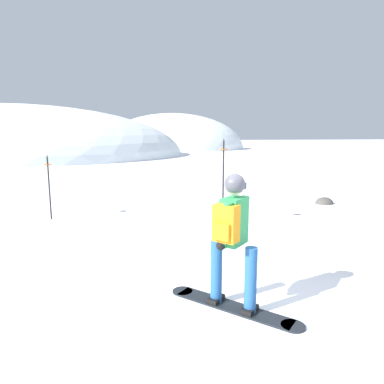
{
  "coord_description": "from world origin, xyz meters",
  "views": [
    {
      "loc": [
        -2.17,
        -3.7,
        2.16
      ],
      "look_at": [
        -0.22,
        3.02,
        1.0
      ],
      "focal_mm": 31.89,
      "sensor_mm": 36.0,
      "label": 1
    }
  ],
  "objects_px": {
    "snowboarder_main": "(232,239)",
    "piste_marker_far": "(49,182)",
    "rock_dark": "(324,204)",
    "piste_marker_near": "(223,177)"
  },
  "relations": [
    {
      "from": "snowboarder_main",
      "to": "piste_marker_near",
      "type": "xyz_separation_m",
      "value": [
        1.34,
        3.76,
        0.28
      ]
    },
    {
      "from": "snowboarder_main",
      "to": "piste_marker_near",
      "type": "distance_m",
      "value": 4.0
    },
    {
      "from": "snowboarder_main",
      "to": "piste_marker_near",
      "type": "relative_size",
      "value": 0.81
    },
    {
      "from": "piste_marker_far",
      "to": "rock_dark",
      "type": "relative_size",
      "value": 2.87
    },
    {
      "from": "snowboarder_main",
      "to": "rock_dark",
      "type": "distance_m",
      "value": 7.77
    },
    {
      "from": "piste_marker_near",
      "to": "piste_marker_far",
      "type": "relative_size",
      "value": 1.24
    },
    {
      "from": "snowboarder_main",
      "to": "rock_dark",
      "type": "xyz_separation_m",
      "value": [
        5.49,
        5.43,
        -0.92
      ]
    },
    {
      "from": "rock_dark",
      "to": "piste_marker_far",
      "type": "bearing_deg",
      "value": 178.39
    },
    {
      "from": "piste_marker_near",
      "to": "piste_marker_far",
      "type": "bearing_deg",
      "value": 154.89
    },
    {
      "from": "snowboarder_main",
      "to": "piste_marker_far",
      "type": "xyz_separation_m",
      "value": [
        -2.71,
        5.66,
        0.05
      ]
    }
  ]
}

